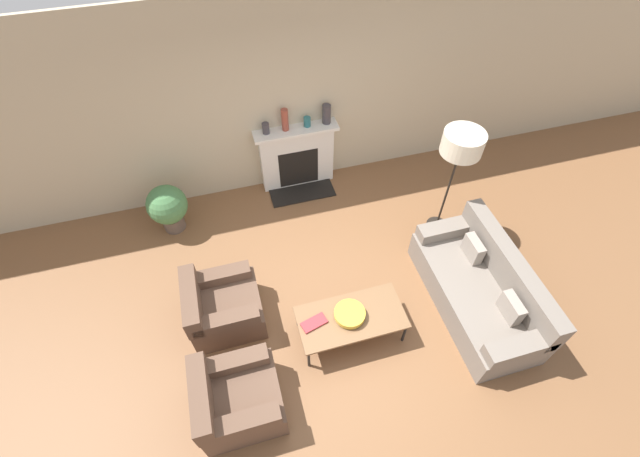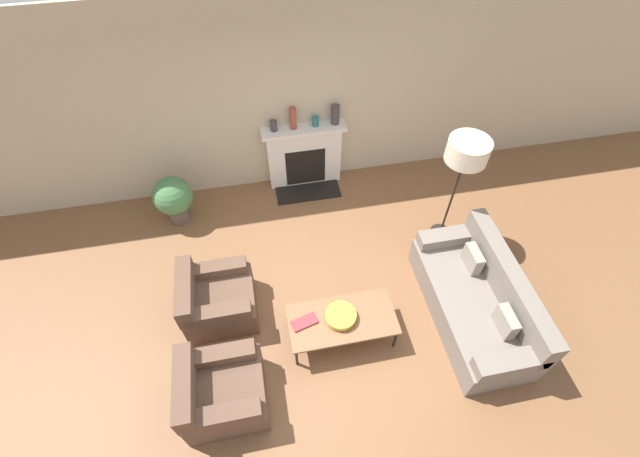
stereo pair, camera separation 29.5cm
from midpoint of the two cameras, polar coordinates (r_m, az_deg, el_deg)
The scene contains 15 objects.
ground_plane at distance 5.38m, azimuth 3.23°, elevation -12.88°, with size 18.00×18.00×0.00m, color brown.
wall_back at distance 6.12m, azimuth -2.26°, elevation 17.01°, with size 18.00×0.06×2.90m.
fireplace at distance 6.58m, azimuth -0.79°, elevation 9.56°, with size 1.23×0.59×1.04m.
couch at distance 5.58m, azimuth 21.68°, elevation -8.92°, with size 0.87×1.92×0.84m.
armchair_near at distance 4.84m, azimuth -11.33°, elevation -20.63°, with size 0.84×0.80×0.73m.
armchair_far at distance 5.33m, azimuth -12.12°, elevation -9.36°, with size 0.84×0.80×0.73m.
coffee_table at distance 5.01m, azimuth 4.69°, elevation -12.09°, with size 1.23×0.61×0.39m.
bowl at distance 4.95m, azimuth 4.51°, elevation -11.58°, with size 0.36×0.36×0.08m.
book at distance 4.94m, azimuth -0.35°, elevation -12.42°, with size 0.32×0.21×0.02m.
floor_lamp at distance 5.47m, azimuth 20.44°, elevation 9.14°, with size 0.51×0.51×1.67m.
mantel_vase_left at distance 6.17m, azimuth -4.82°, elevation 13.46°, with size 0.10×0.10×0.16m.
mantel_vase_center_left at distance 6.15m, azimuth -2.21°, elevation 14.44°, with size 0.10×0.10×0.33m.
mantel_vase_center_right at distance 6.25m, azimuth 0.77°, elevation 14.08°, with size 0.10×0.10×0.14m.
mantel_vase_right at distance 6.26m, azimuth 3.43°, elevation 14.89°, with size 0.12×0.12×0.29m.
potted_plant at distance 6.35m, azimuth -17.73°, elevation 3.89°, with size 0.56×0.56×0.75m.
Camera 2 is at (-0.62, -2.37, 4.79)m, focal length 24.00 mm.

